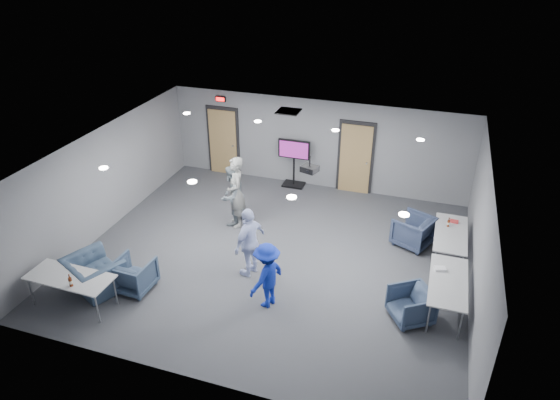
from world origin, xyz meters
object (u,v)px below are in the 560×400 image
(person_d, at_px, (267,275))
(table_front_left, at_px, (70,278))
(chair_front_b, at_px, (94,274))
(tv_stand, at_px, (294,160))
(table_right_a, at_px, (451,235))
(person_a, at_px, (236,192))
(person_c, at_px, (250,242))
(bottle_front, at_px, (71,282))
(table_right_b, at_px, (448,283))
(chair_right_c, at_px, (411,305))
(chair_front_a, at_px, (134,275))
(person_b, at_px, (232,195))
(projector, at_px, (310,169))
(bottle_right, at_px, (448,223))
(chair_right_a, at_px, (413,231))

(person_d, xyz_separation_m, table_front_left, (-3.82, -1.28, -0.05))
(chair_front_b, relative_size, tv_stand, 0.78)
(table_front_left, distance_m, tv_stand, 7.28)
(table_right_a, xyz_separation_m, table_front_left, (-7.35, -4.17, 0.00))
(person_a, bearing_deg, table_front_left, -59.73)
(person_c, bearing_deg, bottle_front, -32.82)
(table_right_a, xyz_separation_m, table_right_b, (0.00, -1.90, 0.00))
(chair_right_c, distance_m, chair_front_a, 5.86)
(person_c, height_order, bottle_front, person_c)
(person_b, height_order, person_d, person_b)
(chair_front_b, relative_size, projector, 2.85)
(person_a, relative_size, table_front_left, 1.06)
(tv_stand, height_order, projector, projector)
(person_b, xyz_separation_m, projector, (2.34, -1.04, 1.57))
(bottle_front, height_order, bottle_right, bottle_front)
(table_front_left, xyz_separation_m, bottle_front, (0.24, -0.24, 0.15))
(table_front_left, bearing_deg, tv_stand, 68.80)
(chair_right_c, bearing_deg, person_d, -114.24)
(person_c, bearing_deg, chair_front_a, -42.23)
(table_right_b, xyz_separation_m, table_front_left, (-7.35, -2.27, 0.00))
(person_b, height_order, table_front_left, person_b)
(person_d, xyz_separation_m, bottle_right, (3.44, 3.16, 0.08))
(person_d, height_order, table_right_b, person_d)
(table_front_left, distance_m, projector, 5.46)
(chair_right_a, distance_m, table_front_left, 7.93)
(bottle_right, bearing_deg, person_a, -175.99)
(person_c, bearing_deg, table_front_left, -38.02)
(chair_right_c, relative_size, table_front_left, 0.43)
(chair_front_a, distance_m, table_right_a, 7.25)
(person_d, height_order, projector, projector)
(person_b, distance_m, bottle_front, 4.63)
(chair_right_c, xyz_separation_m, table_right_a, (0.65, 2.43, 0.33))
(bottle_front, bearing_deg, person_a, 68.18)
(person_c, distance_m, chair_right_c, 3.67)
(chair_front_a, relative_size, bottle_front, 2.84)
(table_right_a, relative_size, table_right_b, 0.98)
(person_a, distance_m, table_right_b, 5.68)
(person_a, height_order, table_right_b, person_a)
(bottle_front, distance_m, tv_stand, 7.42)
(table_right_a, relative_size, projector, 4.35)
(projector, bearing_deg, person_b, 173.49)
(table_right_a, bearing_deg, chair_front_b, 116.18)
(person_c, distance_m, person_d, 1.17)
(table_front_left, relative_size, projector, 4.46)
(person_b, distance_m, projector, 3.01)
(chair_right_a, bearing_deg, person_b, -60.83)
(person_d, bearing_deg, chair_right_c, 119.11)
(chair_right_a, distance_m, chair_front_b, 7.52)
(bottle_right, relative_size, projector, 0.60)
(chair_front_b, distance_m, tv_stand, 6.71)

